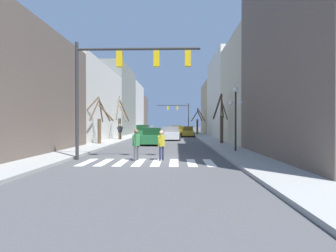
{
  "coord_description": "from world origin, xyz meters",
  "views": [
    {
      "loc": [
        1.46,
        -14.53,
        2.01
      ],
      "look_at": [
        0.08,
        29.58,
        1.56
      ],
      "focal_mm": 28.0,
      "sensor_mm": 36.0,
      "label": 1
    }
  ],
  "objects": [
    {
      "name": "car_parked_left_mid",
      "position": [
        1.62,
        32.98,
        0.76
      ],
      "size": [
        2.15,
        4.89,
        1.63
      ],
      "rotation": [
        0.0,
        0.0,
        1.57
      ],
      "color": "#A38423",
      "rests_on": "ground_plane"
    },
    {
      "name": "building_row_right",
      "position": [
        9.55,
        15.83,
        5.41
      ],
      "size": [
        6.0,
        45.52,
        12.04
      ],
      "color": "#66564C",
      "rests_on": "ground_plane"
    },
    {
      "name": "pedestrian_waiting_at_curb",
      "position": [
        0.67,
        -0.44,
        0.96
      ],
      "size": [
        0.4,
        0.65,
        1.63
      ],
      "rotation": [
        0.0,
        0.0,
        4.22
      ],
      "color": "#282D47",
      "rests_on": "ground_plane"
    },
    {
      "name": "sidewalk_right",
      "position": [
        5.41,
        0.0,
        0.07
      ],
      "size": [
        2.28,
        90.0,
        0.15
      ],
      "color": "#9E9E99",
      "rests_on": "ground_plane"
    },
    {
      "name": "pedestrian_on_left_sidewalk",
      "position": [
        -0.68,
        -0.52,
        1.0
      ],
      "size": [
        0.39,
        0.69,
        1.68
      ],
      "rotation": [
        0.0,
        0.0,
        1.13
      ],
      "color": "#4C4C51",
      "rests_on": "ground_plane"
    },
    {
      "name": "building_row_left",
      "position": [
        -9.55,
        28.25,
        4.9
      ],
      "size": [
        6.0,
        65.71,
        11.57
      ],
      "color": "#66564C",
      "rests_on": "ground_plane"
    },
    {
      "name": "pedestrian_on_right_sidewalk",
      "position": [
        -5.06,
        15.66,
        1.21
      ],
      "size": [
        0.73,
        0.42,
        1.79
      ],
      "rotation": [
        0.0,
        0.0,
        0.45
      ],
      "color": "#7A705B",
      "rests_on": "sidewalk_left"
    },
    {
      "name": "traffic_signal_far",
      "position": [
        2.1,
        39.78,
        4.46
      ],
      "size": [
        6.66,
        0.28,
        6.15
      ],
      "color": "#2D2D2D",
      "rests_on": "ground_plane"
    },
    {
      "name": "car_driving_away_lane",
      "position": [
        3.15,
        25.11,
        0.73
      ],
      "size": [
        1.99,
        4.12,
        1.57
      ],
      "rotation": [
        0.0,
        0.0,
        1.57
      ],
      "color": "#A38423",
      "rests_on": "ground_plane"
    },
    {
      "name": "street_lamp_right_corner",
      "position": [
        5.47,
        3.25,
        3.21
      ],
      "size": [
        0.95,
        0.36,
        4.33
      ],
      "color": "black",
      "rests_on": "sidewalk_right"
    },
    {
      "name": "street_tree_right_mid",
      "position": [
        -5.05,
        15.9,
        2.24
      ],
      "size": [
        1.26,
        3.0,
        5.08
      ],
      "color": "brown",
      "rests_on": "sidewalk_left"
    },
    {
      "name": "car_driving_toward_lane",
      "position": [
        0.95,
        17.09,
        0.76
      ],
      "size": [
        2.0,
        4.64,
        1.63
      ],
      "rotation": [
        0.0,
        0.0,
        1.57
      ],
      "color": "silver",
      "rests_on": "ground_plane"
    },
    {
      "name": "car_parked_left_near",
      "position": [
        -3.16,
        21.86,
        0.83
      ],
      "size": [
        1.96,
        4.64,
        1.8
      ],
      "rotation": [
        0.0,
        0.0,
        1.57
      ],
      "color": "#236B38",
      "rests_on": "ground_plane"
    },
    {
      "name": "crosswalk_stripes",
      "position": [
        0.0,
        -1.16,
        0.0
      ],
      "size": [
        6.75,
        2.6,
        0.01
      ],
      "color": "white",
      "rests_on": "ground_plane"
    },
    {
      "name": "traffic_signal_near",
      "position": [
        -1.52,
        -0.26,
        4.81
      ],
      "size": [
        6.87,
        0.28,
        6.48
      ],
      "color": "#2D2D2D",
      "rests_on": "ground_plane"
    },
    {
      "name": "car_parked_right_mid",
      "position": [
        -3.15,
        30.48,
        0.75
      ],
      "size": [
        1.98,
        4.12,
        1.6
      ],
      "rotation": [
        0.0,
        0.0,
        1.57
      ],
      "color": "silver",
      "rests_on": "ground_plane"
    },
    {
      "name": "street_tree_left_far",
      "position": [
        -5.62,
        9.32,
        2.15
      ],
      "size": [
        3.14,
        2.72,
        4.36
      ],
      "color": "brown",
      "rests_on": "sidewalk_left"
    },
    {
      "name": "street_tree_right_far",
      "position": [
        5.13,
        29.69,
        2.22
      ],
      "size": [
        2.43,
        0.72,
        4.5
      ],
      "color": "#473828",
      "rests_on": "sidewalk_right"
    },
    {
      "name": "car_parked_right_near",
      "position": [
        -0.76,
        10.15,
        0.75
      ],
      "size": [
        2.03,
        4.18,
        1.61
      ],
      "rotation": [
        0.0,
        0.0,
        -1.57
      ],
      "color": "#236B38",
      "rests_on": "ground_plane"
    },
    {
      "name": "street_tree_left_near",
      "position": [
        5.73,
        10.42,
        2.27
      ],
      "size": [
        1.09,
        2.76,
        4.7
      ],
      "color": "#473828",
      "rests_on": "sidewalk_right"
    },
    {
      "name": "ground_plane",
      "position": [
        0.0,
        0.0,
        0.0
      ],
      "size": [
        240.0,
        240.0,
        0.0
      ],
      "primitive_type": "plane",
      "color": "#4C4C4F"
    },
    {
      "name": "sidewalk_left",
      "position": [
        -5.41,
        0.0,
        0.07
      ],
      "size": [
        2.28,
        90.0,
        0.15
      ],
      "color": "#9E9E99",
      "rests_on": "ground_plane"
    }
  ]
}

